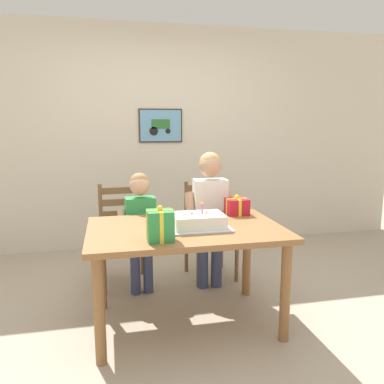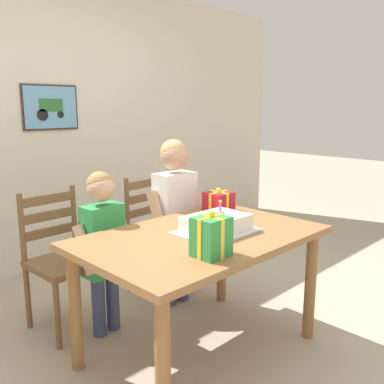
{
  "view_description": "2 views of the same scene",
  "coord_description": "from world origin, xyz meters",
  "px_view_note": "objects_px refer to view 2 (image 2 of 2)",
  "views": [
    {
      "loc": [
        -0.52,
        -2.61,
        1.47
      ],
      "look_at": [
        0.09,
        0.21,
        0.96
      ],
      "focal_mm": 35.88,
      "sensor_mm": 36.0,
      "label": 1
    },
    {
      "loc": [
        -1.65,
        -1.6,
        1.46
      ],
      "look_at": [
        0.09,
        0.16,
        0.95
      ],
      "focal_mm": 39.2,
      "sensor_mm": 36.0,
      "label": 2
    }
  ],
  "objects_px": {
    "dining_table": "(201,251)",
    "chair_left": "(63,259)",
    "gift_box_beside_cake": "(211,236)",
    "chair_right": "(158,233)",
    "birthday_cake": "(216,225)",
    "gift_box_red_large": "(219,201)",
    "child_older": "(175,206)",
    "child_younger": "(103,237)"
  },
  "relations": [
    {
      "from": "dining_table",
      "to": "chair_left",
      "type": "height_order",
      "value": "chair_left"
    },
    {
      "from": "gift_box_beside_cake",
      "to": "chair_right",
      "type": "height_order",
      "value": "gift_box_beside_cake"
    },
    {
      "from": "birthday_cake",
      "to": "gift_box_red_large",
      "type": "xyz_separation_m",
      "value": [
        0.41,
        0.34,
        0.02
      ]
    },
    {
      "from": "chair_left",
      "to": "child_older",
      "type": "relative_size",
      "value": 0.75
    },
    {
      "from": "gift_box_beside_cake",
      "to": "child_younger",
      "type": "relative_size",
      "value": 0.22
    },
    {
      "from": "chair_left",
      "to": "chair_right",
      "type": "xyz_separation_m",
      "value": [
        0.83,
        -0.0,
        0.0
      ]
    },
    {
      "from": "dining_table",
      "to": "gift_box_red_large",
      "type": "xyz_separation_m",
      "value": [
        0.49,
        0.3,
        0.17
      ]
    },
    {
      "from": "birthday_cake",
      "to": "child_younger",
      "type": "distance_m",
      "value": 0.74
    },
    {
      "from": "birthday_cake",
      "to": "chair_left",
      "type": "relative_size",
      "value": 0.48
    },
    {
      "from": "child_older",
      "to": "child_younger",
      "type": "xyz_separation_m",
      "value": [
        -0.61,
        0.0,
        -0.1
      ]
    },
    {
      "from": "gift_box_red_large",
      "to": "child_older",
      "type": "distance_m",
      "value": 0.33
    },
    {
      "from": "gift_box_red_large",
      "to": "child_younger",
      "type": "bearing_deg",
      "value": 158.96
    },
    {
      "from": "dining_table",
      "to": "gift_box_beside_cake",
      "type": "xyz_separation_m",
      "value": [
        -0.22,
        -0.28,
        0.2
      ]
    },
    {
      "from": "birthday_cake",
      "to": "gift_box_red_large",
      "type": "height_order",
      "value": "birthday_cake"
    },
    {
      "from": "gift_box_beside_cake",
      "to": "chair_left",
      "type": "distance_m",
      "value": 1.23
    },
    {
      "from": "gift_box_red_large",
      "to": "gift_box_beside_cake",
      "type": "bearing_deg",
      "value": -140.48
    },
    {
      "from": "chair_left",
      "to": "child_younger",
      "type": "xyz_separation_m",
      "value": [
        0.14,
        -0.28,
        0.18
      ]
    },
    {
      "from": "gift_box_beside_cake",
      "to": "child_older",
      "type": "xyz_separation_m",
      "value": [
        0.56,
        0.88,
        -0.09
      ]
    },
    {
      "from": "child_younger",
      "to": "gift_box_beside_cake",
      "type": "bearing_deg",
      "value": -86.49
    },
    {
      "from": "gift_box_beside_cake",
      "to": "chair_right",
      "type": "distance_m",
      "value": 1.37
    },
    {
      "from": "birthday_cake",
      "to": "gift_box_beside_cake",
      "type": "height_order",
      "value": "gift_box_beside_cake"
    },
    {
      "from": "child_younger",
      "to": "dining_table",
      "type": "bearing_deg",
      "value": -65.14
    },
    {
      "from": "gift_box_red_large",
      "to": "chair_left",
      "type": "height_order",
      "value": "chair_left"
    },
    {
      "from": "gift_box_beside_cake",
      "to": "chair_left",
      "type": "xyz_separation_m",
      "value": [
        -0.2,
        1.15,
        -0.37
      ]
    },
    {
      "from": "dining_table",
      "to": "chair_left",
      "type": "bearing_deg",
      "value": 115.59
    },
    {
      "from": "chair_left",
      "to": "chair_right",
      "type": "bearing_deg",
      "value": -0.01
    },
    {
      "from": "gift_box_red_large",
      "to": "child_younger",
      "type": "relative_size",
      "value": 0.17
    },
    {
      "from": "gift_box_beside_cake",
      "to": "chair_left",
      "type": "relative_size",
      "value": 0.25
    },
    {
      "from": "gift_box_red_large",
      "to": "dining_table",
      "type": "bearing_deg",
      "value": -148.47
    },
    {
      "from": "birthday_cake",
      "to": "gift_box_beside_cake",
      "type": "distance_m",
      "value": 0.39
    },
    {
      "from": "chair_right",
      "to": "gift_box_red_large",
      "type": "bearing_deg",
      "value": -82.24
    },
    {
      "from": "chair_left",
      "to": "child_older",
      "type": "xyz_separation_m",
      "value": [
        0.76,
        -0.28,
        0.28
      ]
    },
    {
      "from": "gift_box_red_large",
      "to": "chair_left",
      "type": "distance_m",
      "value": 1.12
    },
    {
      "from": "chair_left",
      "to": "child_younger",
      "type": "height_order",
      "value": "child_younger"
    },
    {
      "from": "dining_table",
      "to": "chair_left",
      "type": "relative_size",
      "value": 1.5
    },
    {
      "from": "dining_table",
      "to": "chair_right",
      "type": "xyz_separation_m",
      "value": [
        0.41,
        0.87,
        -0.18
      ]
    },
    {
      "from": "gift_box_red_large",
      "to": "child_older",
      "type": "height_order",
      "value": "child_older"
    },
    {
      "from": "dining_table",
      "to": "child_younger",
      "type": "relative_size",
      "value": 1.3
    },
    {
      "from": "birthday_cake",
      "to": "gift_box_red_large",
      "type": "bearing_deg",
      "value": 40.36
    },
    {
      "from": "chair_left",
      "to": "chair_right",
      "type": "height_order",
      "value": "same"
    },
    {
      "from": "chair_left",
      "to": "child_younger",
      "type": "distance_m",
      "value": 0.36
    },
    {
      "from": "birthday_cake",
      "to": "chair_right",
      "type": "xyz_separation_m",
      "value": [
        0.33,
        0.91,
        -0.32
      ]
    }
  ]
}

